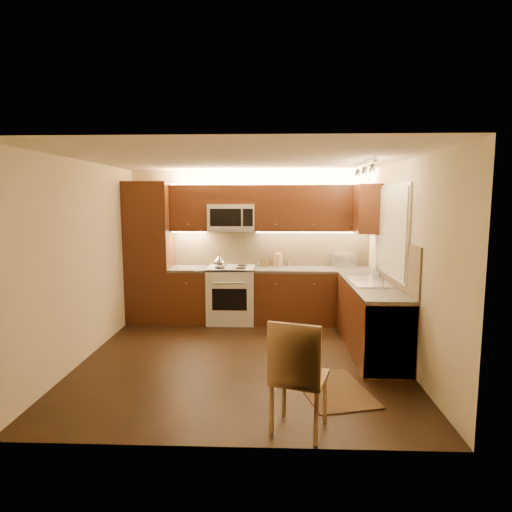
{
  "coord_description": "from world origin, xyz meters",
  "views": [
    {
      "loc": [
        0.37,
        -5.31,
        2.02
      ],
      "look_at": [
        0.15,
        0.55,
        1.25
      ],
      "focal_mm": 30.41,
      "sensor_mm": 36.0,
      "label": 1
    }
  ],
  "objects_px": {
    "toaster_oven": "(343,261)",
    "dining_chair": "(300,374)",
    "soap_bottle": "(376,269)",
    "kettle": "(220,261)",
    "sink": "(370,277)",
    "knife_block": "(278,260)",
    "stove": "(231,294)",
    "microwave": "(232,218)"
  },
  "relations": [
    {
      "from": "kettle",
      "to": "soap_bottle",
      "type": "bearing_deg",
      "value": -11.94
    },
    {
      "from": "microwave",
      "to": "soap_bottle",
      "type": "relative_size",
      "value": 4.16
    },
    {
      "from": "sink",
      "to": "kettle",
      "type": "relative_size",
      "value": 3.87
    },
    {
      "from": "knife_block",
      "to": "dining_chair",
      "type": "distance_m",
      "value": 3.61
    },
    {
      "from": "kettle",
      "to": "soap_bottle",
      "type": "distance_m",
      "value": 2.42
    },
    {
      "from": "microwave",
      "to": "kettle",
      "type": "bearing_deg",
      "value": -120.77
    },
    {
      "from": "knife_block",
      "to": "dining_chair",
      "type": "relative_size",
      "value": 0.22
    },
    {
      "from": "sink",
      "to": "kettle",
      "type": "height_order",
      "value": "kettle"
    },
    {
      "from": "toaster_oven",
      "to": "sink",
      "type": "bearing_deg",
      "value": -92.2
    },
    {
      "from": "knife_block",
      "to": "toaster_oven",
      "type": "bearing_deg",
      "value": 20.75
    },
    {
      "from": "stove",
      "to": "kettle",
      "type": "distance_m",
      "value": 0.62
    },
    {
      "from": "microwave",
      "to": "toaster_oven",
      "type": "relative_size",
      "value": 2.11
    },
    {
      "from": "toaster_oven",
      "to": "dining_chair",
      "type": "relative_size",
      "value": 0.35
    },
    {
      "from": "toaster_oven",
      "to": "soap_bottle",
      "type": "distance_m",
      "value": 0.85
    },
    {
      "from": "microwave",
      "to": "toaster_oven",
      "type": "bearing_deg",
      "value": 1.68
    },
    {
      "from": "stove",
      "to": "microwave",
      "type": "xyz_separation_m",
      "value": [
        0.0,
        0.14,
        1.26
      ]
    },
    {
      "from": "sink",
      "to": "soap_bottle",
      "type": "bearing_deg",
      "value": 68.56
    },
    {
      "from": "stove",
      "to": "knife_block",
      "type": "bearing_deg",
      "value": 14.5
    },
    {
      "from": "sink",
      "to": "dining_chair",
      "type": "xyz_separation_m",
      "value": [
        -1.08,
        -2.25,
        -0.47
      ]
    },
    {
      "from": "knife_block",
      "to": "soap_bottle",
      "type": "relative_size",
      "value": 1.21
    },
    {
      "from": "knife_block",
      "to": "dining_chair",
      "type": "xyz_separation_m",
      "value": [
        0.15,
        -3.57,
        -0.5
      ]
    },
    {
      "from": "kettle",
      "to": "sink",
      "type": "bearing_deg",
      "value": -25.93
    },
    {
      "from": "microwave",
      "to": "toaster_oven",
      "type": "xyz_separation_m",
      "value": [
        1.85,
        0.05,
        -0.71
      ]
    },
    {
      "from": "stove",
      "to": "toaster_oven",
      "type": "relative_size",
      "value": 2.55
    },
    {
      "from": "knife_block",
      "to": "sink",
      "type": "bearing_deg",
      "value": -25.83
    },
    {
      "from": "microwave",
      "to": "soap_bottle",
      "type": "xyz_separation_m",
      "value": [
        2.21,
        -0.71,
        -0.73
      ]
    },
    {
      "from": "knife_block",
      "to": "kettle",
      "type": "bearing_deg",
      "value": -138.3
    },
    {
      "from": "stove",
      "to": "dining_chair",
      "type": "bearing_deg",
      "value": -74.83
    },
    {
      "from": "sink",
      "to": "knife_block",
      "type": "relative_size",
      "value": 3.9
    },
    {
      "from": "toaster_oven",
      "to": "dining_chair",
      "type": "xyz_separation_m",
      "value": [
        -0.94,
        -3.56,
        -0.5
      ]
    },
    {
      "from": "toaster_oven",
      "to": "kettle",
      "type": "bearing_deg",
      "value": -178.95
    },
    {
      "from": "microwave",
      "to": "kettle",
      "type": "height_order",
      "value": "microwave"
    },
    {
      "from": "soap_bottle",
      "to": "dining_chair",
      "type": "relative_size",
      "value": 0.18
    },
    {
      "from": "stove",
      "to": "toaster_oven",
      "type": "height_order",
      "value": "toaster_oven"
    },
    {
      "from": "sink",
      "to": "knife_block",
      "type": "height_order",
      "value": "knife_block"
    },
    {
      "from": "soap_bottle",
      "to": "dining_chair",
      "type": "xyz_separation_m",
      "value": [
        -1.3,
        -2.8,
        -0.48
      ]
    },
    {
      "from": "toaster_oven",
      "to": "knife_block",
      "type": "xyz_separation_m",
      "value": [
        -1.09,
        0.01,
        0.0
      ]
    },
    {
      "from": "sink",
      "to": "soap_bottle",
      "type": "distance_m",
      "value": 0.59
    },
    {
      "from": "soap_bottle",
      "to": "knife_block",
      "type": "bearing_deg",
      "value": 172.49
    },
    {
      "from": "kettle",
      "to": "soap_bottle",
      "type": "height_order",
      "value": "kettle"
    },
    {
      "from": "stove",
      "to": "knife_block",
      "type": "relative_size",
      "value": 4.17
    },
    {
      "from": "soap_bottle",
      "to": "kettle",
      "type": "bearing_deg",
      "value": -169.39
    }
  ]
}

